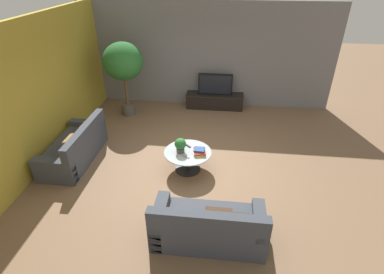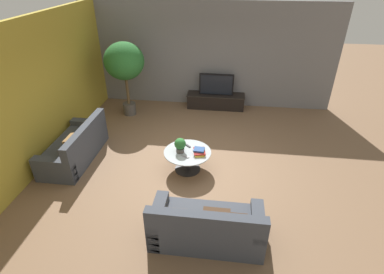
{
  "view_description": "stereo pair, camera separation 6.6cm",
  "coord_description": "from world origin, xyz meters",
  "px_view_note": "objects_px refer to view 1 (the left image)",
  "views": [
    {
      "loc": [
        0.61,
        -5.47,
        3.9
      ],
      "look_at": [
        -0.04,
        0.15,
        0.55
      ],
      "focal_mm": 28.0,
      "sensor_mm": 36.0,
      "label": 1
    },
    {
      "loc": [
        0.67,
        -5.46,
        3.9
      ],
      "look_at": [
        -0.04,
        0.15,
        0.55
      ],
      "focal_mm": 28.0,
      "sensor_mm": 36.0,
      "label": 2
    }
  ],
  "objects_px": {
    "couch_near_entry": "(208,227)",
    "couch_by_wall": "(75,148)",
    "television": "(215,84)",
    "potted_plant_tabletop": "(180,145)",
    "coffee_table": "(188,157)",
    "media_console": "(215,101)",
    "potted_palm_tall": "(123,63)"
  },
  "relations": [
    {
      "from": "couch_near_entry",
      "to": "couch_by_wall",
      "type": "bearing_deg",
      "value": -32.03
    },
    {
      "from": "television",
      "to": "potted_plant_tabletop",
      "type": "distance_m",
      "value": 3.31
    },
    {
      "from": "television",
      "to": "couch_near_entry",
      "type": "relative_size",
      "value": 0.57
    },
    {
      "from": "couch_by_wall",
      "to": "coffee_table",
      "type": "bearing_deg",
      "value": 87.62
    },
    {
      "from": "potted_plant_tabletop",
      "to": "media_console",
      "type": "bearing_deg",
      "value": 80.29
    },
    {
      "from": "media_console",
      "to": "couch_near_entry",
      "type": "xyz_separation_m",
      "value": [
        0.15,
        -5.07,
        0.07
      ]
    },
    {
      "from": "coffee_table",
      "to": "potted_palm_tall",
      "type": "bearing_deg",
      "value": 129.67
    },
    {
      "from": "couch_by_wall",
      "to": "couch_near_entry",
      "type": "bearing_deg",
      "value": 57.97
    },
    {
      "from": "coffee_table",
      "to": "potted_plant_tabletop",
      "type": "relative_size",
      "value": 3.16
    },
    {
      "from": "coffee_table",
      "to": "potted_palm_tall",
      "type": "height_order",
      "value": "potted_palm_tall"
    },
    {
      "from": "couch_by_wall",
      "to": "potted_plant_tabletop",
      "type": "xyz_separation_m",
      "value": [
        2.39,
        -0.13,
        0.34
      ]
    },
    {
      "from": "potted_palm_tall",
      "to": "media_console",
      "type": "bearing_deg",
      "value": 17.13
    },
    {
      "from": "television",
      "to": "potted_palm_tall",
      "type": "relative_size",
      "value": 0.48
    },
    {
      "from": "media_console",
      "to": "couch_by_wall",
      "type": "relative_size",
      "value": 0.92
    },
    {
      "from": "potted_palm_tall",
      "to": "couch_by_wall",
      "type": "bearing_deg",
      "value": -101.62
    },
    {
      "from": "coffee_table",
      "to": "couch_near_entry",
      "type": "height_order",
      "value": "couch_near_entry"
    },
    {
      "from": "potted_plant_tabletop",
      "to": "potted_palm_tall",
      "type": "bearing_deg",
      "value": 127.34
    },
    {
      "from": "media_console",
      "to": "potted_palm_tall",
      "type": "distance_m",
      "value": 2.88
    },
    {
      "from": "media_console",
      "to": "coffee_table",
      "type": "relative_size",
      "value": 1.73
    },
    {
      "from": "potted_palm_tall",
      "to": "potted_plant_tabletop",
      "type": "distance_m",
      "value": 3.27
    },
    {
      "from": "potted_palm_tall",
      "to": "coffee_table",
      "type": "bearing_deg",
      "value": -50.33
    },
    {
      "from": "coffee_table",
      "to": "potted_plant_tabletop",
      "type": "bearing_deg",
      "value": -172.28
    },
    {
      "from": "couch_by_wall",
      "to": "couch_near_entry",
      "type": "distance_m",
      "value": 3.66
    },
    {
      "from": "media_console",
      "to": "couch_near_entry",
      "type": "bearing_deg",
      "value": -88.28
    },
    {
      "from": "couch_near_entry",
      "to": "television",
      "type": "bearing_deg",
      "value": -88.28
    },
    {
      "from": "media_console",
      "to": "potted_plant_tabletop",
      "type": "bearing_deg",
      "value": -99.71
    },
    {
      "from": "couch_near_entry",
      "to": "media_console",
      "type": "bearing_deg",
      "value": -88.28
    },
    {
      "from": "media_console",
      "to": "coffee_table",
      "type": "xyz_separation_m",
      "value": [
        -0.41,
        -3.24,
        0.09
      ]
    },
    {
      "from": "coffee_table",
      "to": "potted_palm_tall",
      "type": "distance_m",
      "value": 3.44
    },
    {
      "from": "television",
      "to": "couch_near_entry",
      "type": "bearing_deg",
      "value": -88.28
    },
    {
      "from": "media_console",
      "to": "potted_palm_tall",
      "type": "relative_size",
      "value": 0.83
    },
    {
      "from": "couch_near_entry",
      "to": "potted_plant_tabletop",
      "type": "distance_m",
      "value": 1.98
    }
  ]
}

